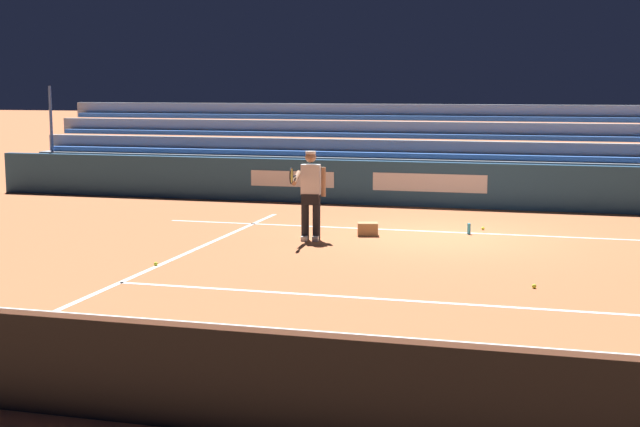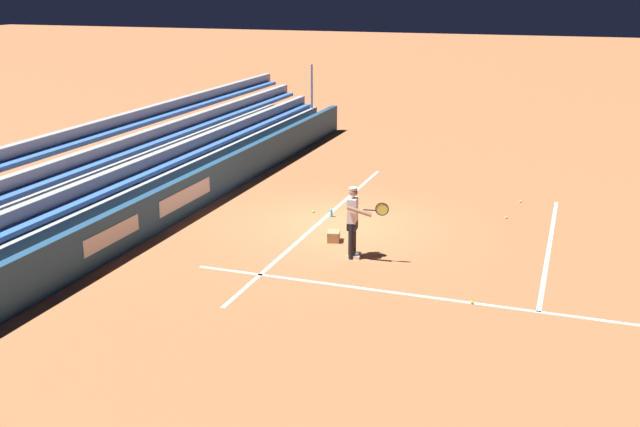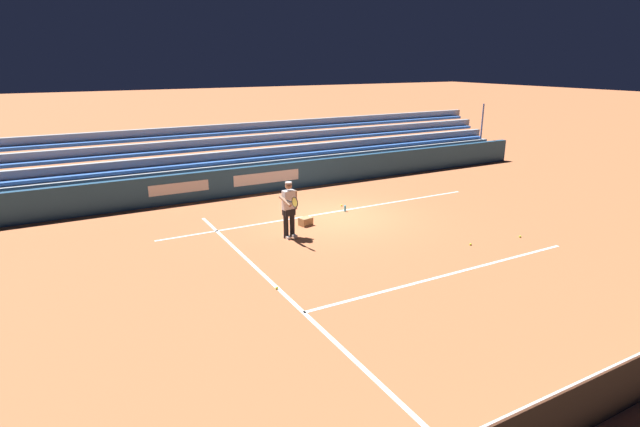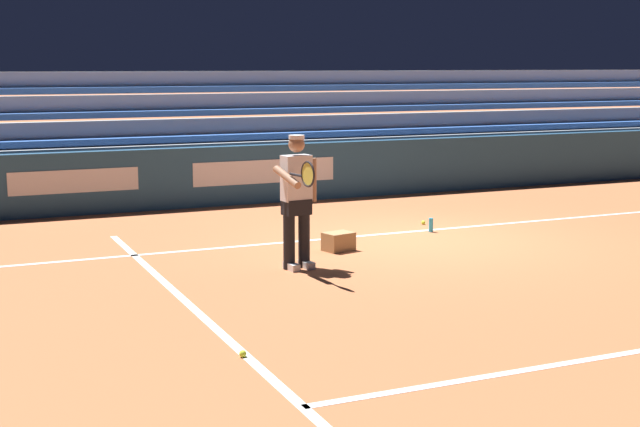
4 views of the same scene
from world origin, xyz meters
TOP-DOWN VIEW (x-y plane):
  - ground_plane at (0.00, 0.00)m, footprint 160.00×160.00m
  - court_baseline_white at (0.00, -0.50)m, footprint 12.00×0.10m
  - court_sideline_white at (4.11, 4.00)m, footprint 0.10×12.00m
  - back_wall_sponsor_board at (0.01, -4.27)m, footprint 25.41×0.25m
  - bleacher_stand at (0.00, -6.10)m, footprint 24.14×2.40m
  - tennis_player at (2.36, 1.14)m, footprint 0.59×1.03m
  - ball_box_cardboard at (1.41, 0.34)m, footprint 0.46×0.39m
  - tennis_ball_far_right at (-0.74, -0.98)m, footprint 0.07×0.07m
  - tennis_ball_toward_net at (4.15, 4.19)m, footprint 0.07×0.07m
  - water_bottle at (-0.51, -0.36)m, footprint 0.07×0.07m

SIDE VIEW (x-z plane):
  - ground_plane at x=0.00m, z-range 0.00..0.00m
  - court_baseline_white at x=0.00m, z-range 0.00..0.01m
  - court_sideline_white at x=4.11m, z-range 0.00..0.01m
  - tennis_ball_far_right at x=-0.74m, z-range 0.00..0.07m
  - tennis_ball_toward_net at x=4.15m, z-range 0.00..0.07m
  - water_bottle at x=-0.51m, z-range 0.00..0.22m
  - ball_box_cardboard at x=1.41m, z-range 0.00..0.26m
  - back_wall_sponsor_board at x=0.01m, z-range 0.00..1.10m
  - bleacher_stand at x=0.00m, z-range -0.75..2.20m
  - tennis_player at x=2.36m, z-range 0.04..1.75m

